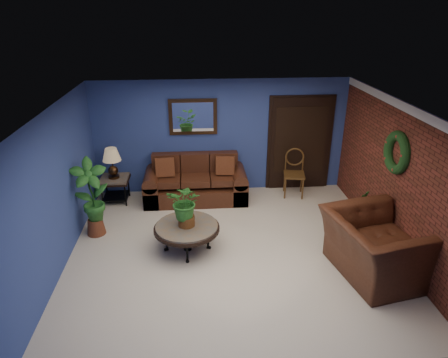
{
  "coord_description": "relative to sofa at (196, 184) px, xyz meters",
  "views": [
    {
      "loc": [
        -0.59,
        -5.81,
        3.93
      ],
      "look_at": [
        -0.09,
        0.55,
        1.11
      ],
      "focal_mm": 32.0,
      "sensor_mm": 36.0,
      "label": 1
    }
  ],
  "objects": [
    {
      "name": "wall_back",
      "position": [
        0.59,
        0.42,
        0.93
      ],
      "size": [
        5.5,
        0.04,
        2.5
      ],
      "primitive_type": "cube",
      "color": "navy",
      "rests_on": "ground"
    },
    {
      "name": "ceiling",
      "position": [
        0.59,
        -2.08,
        2.18
      ],
      "size": [
        5.5,
        5.0,
        0.02
      ],
      "primitive_type": "cube",
      "color": "white",
      "rests_on": "wall_back"
    },
    {
      "name": "wall_right_brick",
      "position": [
        3.34,
        -2.08,
        0.93
      ],
      "size": [
        0.04,
        5.0,
        2.5
      ],
      "primitive_type": "cube",
      "color": "maroon",
      "rests_on": "ground"
    },
    {
      "name": "crown_molding",
      "position": [
        3.31,
        -2.08,
        2.11
      ],
      "size": [
        0.03,
        5.0,
        0.14
      ],
      "primitive_type": "cube",
      "color": "white",
      "rests_on": "wall_right_brick"
    },
    {
      "name": "tall_plant",
      "position": [
        -1.86,
        -1.35,
        0.47
      ],
      "size": [
        0.75,
        0.62,
        1.47
      ],
      "color": "maroon",
      "rests_on": "ground"
    },
    {
      "name": "armchair",
      "position": [
        2.74,
        -2.9,
        0.17
      ],
      "size": [
        1.58,
        1.73,
        0.97
      ],
      "primitive_type": "imported",
      "rotation": [
        0.0,
        0.0,
        1.77
      ],
      "color": "#462114",
      "rests_on": "ground"
    },
    {
      "name": "wall_left",
      "position": [
        -2.16,
        -2.08,
        0.93
      ],
      "size": [
        0.04,
        5.0,
        2.5
      ],
      "primitive_type": "cube",
      "color": "navy",
      "rests_on": "ground"
    },
    {
      "name": "coffee_table",
      "position": [
        -0.18,
        -2.01,
        0.1
      ],
      "size": [
        1.12,
        1.12,
        0.48
      ],
      "rotation": [
        0.0,
        0.0,
        -0.36
      ],
      "color": "#55504A",
      "rests_on": "ground"
    },
    {
      "name": "wreath",
      "position": [
        3.28,
        -2.03,
        1.38
      ],
      "size": [
        0.16,
        0.72,
        0.72
      ],
      "primitive_type": "torus",
      "rotation": [
        0.0,
        1.57,
        0.0
      ],
      "color": "black",
      "rests_on": "wall_right_brick"
    },
    {
      "name": "sofa",
      "position": [
        0.0,
        0.0,
        0.0
      ],
      "size": [
        2.17,
        0.94,
        0.98
      ],
      "color": "#462114",
      "rests_on": "ground"
    },
    {
      "name": "wall_mirror",
      "position": [
        -0.01,
        0.38,
        1.4
      ],
      "size": [
        1.02,
        0.06,
        0.77
      ],
      "primitive_type": "cube",
      "color": "#3C2413",
      "rests_on": "wall_back"
    },
    {
      "name": "table_lamp",
      "position": [
        -1.71,
        -0.03,
        0.64
      ],
      "size": [
        0.38,
        0.38,
        0.63
      ],
      "color": "#3C2413",
      "rests_on": "end_table"
    },
    {
      "name": "floor",
      "position": [
        0.59,
        -2.08,
        -0.32
      ],
      "size": [
        5.5,
        5.5,
        0.0
      ],
      "primitive_type": "plane",
      "color": "beige",
      "rests_on": "ground"
    },
    {
      "name": "end_table",
      "position": [
        -1.71,
        -0.03,
        0.1
      ],
      "size": [
        0.6,
        0.6,
        0.55
      ],
      "color": "#55504A",
      "rests_on": "ground"
    },
    {
      "name": "side_chair",
      "position": [
        2.17,
        0.04,
        0.27
      ],
      "size": [
        0.51,
        0.51,
        1.04
      ],
      "rotation": [
        0.0,
        0.0,
        -0.18
      ],
      "color": "#563718",
      "rests_on": "ground"
    },
    {
      "name": "floor_plant",
      "position": [
        2.94,
        -1.64,
        0.13
      ],
      "size": [
        0.43,
        0.36,
        0.86
      ],
      "color": "brown",
      "rests_on": "ground"
    },
    {
      "name": "closet_door",
      "position": [
        2.34,
        0.39,
        0.73
      ],
      "size": [
        1.44,
        0.06,
        2.18
      ],
      "primitive_type": "cube",
      "color": "black",
      "rests_on": "wall_back"
    },
    {
      "name": "coffee_plant",
      "position": [
        -0.18,
        -2.01,
        0.58
      ],
      "size": [
        0.71,
        0.66,
        0.76
      ],
      "color": "brown",
      "rests_on": "coffee_table"
    }
  ]
}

